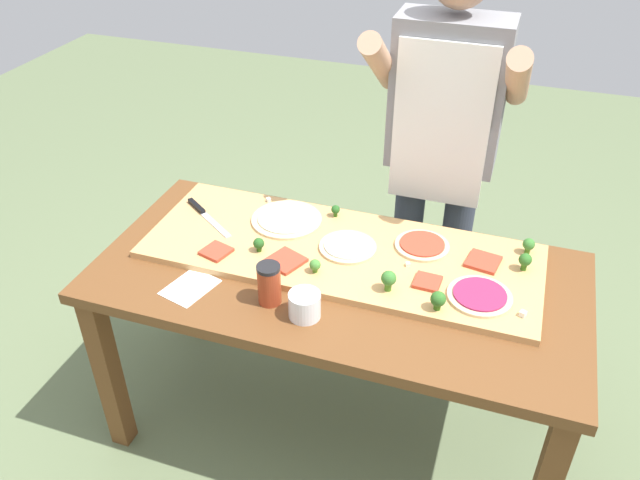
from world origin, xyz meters
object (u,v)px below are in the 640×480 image
at_px(flour_cup, 305,306).
at_px(broccoli_floret_front_mid, 315,265).
at_px(chefs_knife, 203,212).
at_px(cook_center, 442,140).
at_px(broccoli_floret_center_left, 259,243).
at_px(broccoli_floret_back_mid, 525,260).
at_px(pizza_slice_near_right, 427,282).
at_px(broccoli_floret_front_right, 389,279).
at_px(pizza_slice_center, 216,251).
at_px(broccoli_floret_center_right, 438,300).
at_px(pizza_slice_far_left, 285,261).
at_px(sauce_jar, 269,284).
at_px(pizza_whole_white_garlic, 347,246).
at_px(cheese_crumble_b, 268,200).
at_px(recipe_note, 190,287).
at_px(broccoli_floret_front_left, 336,210).
at_px(pizza_whole_beet_magenta, 480,296).
at_px(prep_table, 337,296).
at_px(cheese_crumble_a, 408,264).
at_px(pizza_slice_far_right, 483,262).
at_px(pizza_whole_cheese_artichoke, 287,219).
at_px(pizza_whole_tomato_red, 422,245).
at_px(broccoli_floret_back_left, 529,245).

bearing_deg(flour_cup, broccoli_floret_front_mid, 99.60).
bearing_deg(chefs_knife, cook_center, 29.46).
bearing_deg(broccoli_floret_center_left, broccoli_floret_back_mid, 11.75).
distance_m(pizza_slice_near_right, broccoli_floret_front_right, 0.14).
relative_size(pizza_slice_center, broccoli_floret_center_right, 1.40).
height_order(pizza_slice_far_left, sauce_jar, sauce_jar).
xyz_separation_m(pizza_whole_white_garlic, flour_cup, (-0.03, -0.35, 0.00)).
bearing_deg(pizza_whole_white_garlic, cook_center, 65.66).
bearing_deg(pizza_slice_near_right, broccoli_floret_back_mid, 31.36).
xyz_separation_m(cheese_crumble_b, recipe_note, (-0.05, -0.54, -0.03)).
bearing_deg(broccoli_floret_front_left, chefs_knife, -163.14).
xyz_separation_m(pizza_whole_beet_magenta, broccoli_floret_center_left, (-0.74, 0.01, 0.02)).
distance_m(pizza_slice_center, broccoli_floret_front_right, 0.60).
xyz_separation_m(prep_table, broccoli_floret_center_left, (-0.28, 0.00, 0.16)).
distance_m(prep_table, cook_center, 0.72).
xyz_separation_m(pizza_whole_beet_magenta, cook_center, (-0.24, 0.60, 0.21)).
height_order(cheese_crumble_a, cook_center, cook_center).
bearing_deg(pizza_slice_far_right, pizza_whole_beet_magenta, -86.25).
bearing_deg(recipe_note, pizza_slice_far_right, 24.64).
distance_m(pizza_slice_far_left, cheese_crumble_b, 0.40).
xyz_separation_m(prep_table, pizza_slice_far_right, (0.45, 0.18, 0.13)).
bearing_deg(pizza_whole_cheese_artichoke, broccoli_floret_center_left, -95.66).
height_order(chefs_knife, sauce_jar, sauce_jar).
distance_m(cheese_crumble_a, flour_cup, 0.40).
distance_m(pizza_whole_cheese_artichoke, cheese_crumble_a, 0.49).
distance_m(pizza_slice_center, cheese_crumble_b, 0.37).
relative_size(pizza_slice_far_left, cheese_crumble_a, 8.34).
bearing_deg(pizza_whole_tomato_red, broccoli_floret_front_mid, -140.22).
height_order(pizza_whole_tomato_red, broccoli_floret_back_mid, broccoli_floret_back_mid).
bearing_deg(cook_center, prep_table, -110.02).
bearing_deg(cook_center, broccoli_floret_front_left, -136.44).
bearing_deg(pizza_slice_near_right, pizza_whole_white_garlic, 160.92).
height_order(pizza_slice_far_right, broccoli_floret_front_left, broccoli_floret_front_left).
height_order(chefs_knife, broccoli_floret_back_left, broccoli_floret_back_left).
distance_m(pizza_whole_cheese_artichoke, pizza_slice_center, 0.30).
relative_size(broccoli_floret_front_left, recipe_note, 0.27).
distance_m(pizza_whole_cheese_artichoke, pizza_slice_near_right, 0.59).
xyz_separation_m(chefs_knife, cheese_crumble_b, (0.20, 0.16, 0.00)).
xyz_separation_m(broccoli_floret_back_mid, broccoli_floret_center_right, (-0.23, -0.29, -0.00)).
distance_m(pizza_whole_tomato_red, pizza_whole_beet_magenta, 0.31).
bearing_deg(broccoli_floret_center_left, pizza_whole_cheese_artichoke, 84.34).
bearing_deg(pizza_whole_cheese_artichoke, pizza_slice_near_right, -19.46).
bearing_deg(cheese_crumble_a, chefs_knife, 174.86).
xyz_separation_m(chefs_knife, pizza_slice_center, (0.16, -0.21, 0.00)).
xyz_separation_m(pizza_whole_beet_magenta, broccoli_floret_back_mid, (0.12, 0.19, 0.03)).
distance_m(chefs_knife, broccoli_floret_front_mid, 0.55).
distance_m(pizza_whole_tomato_red, sauce_jar, 0.57).
bearing_deg(pizza_whole_beet_magenta, recipe_note, -166.19).
distance_m(broccoli_floret_front_mid, flour_cup, 0.19).
height_order(broccoli_floret_center_left, broccoli_floret_center_right, broccoli_floret_center_right).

